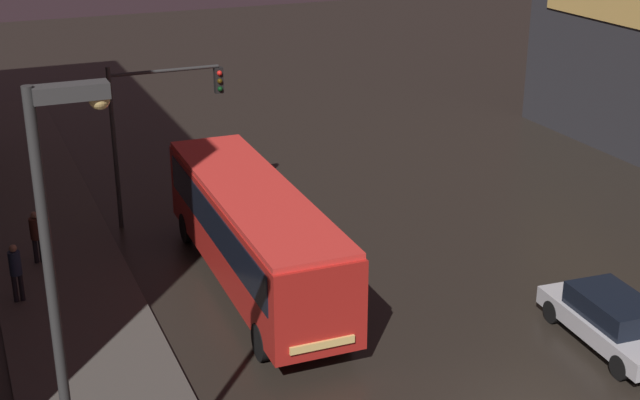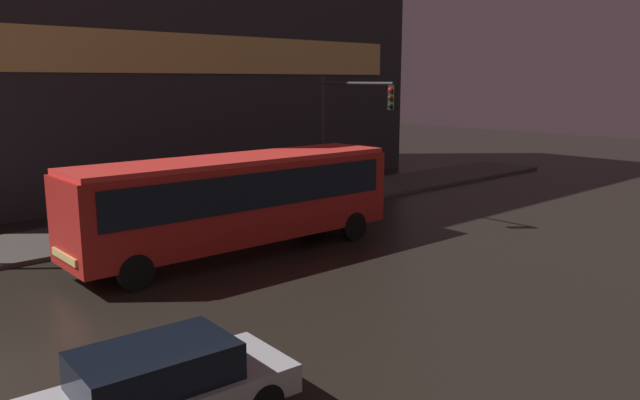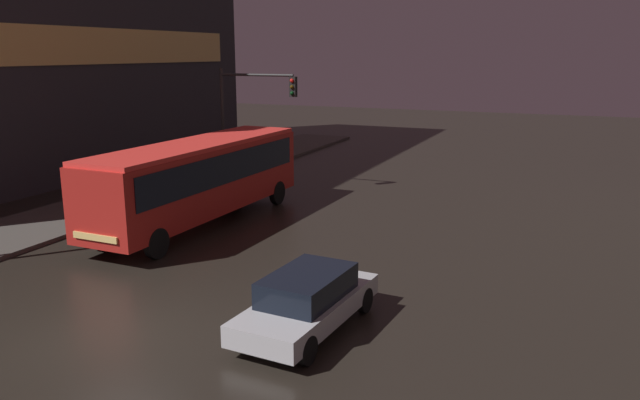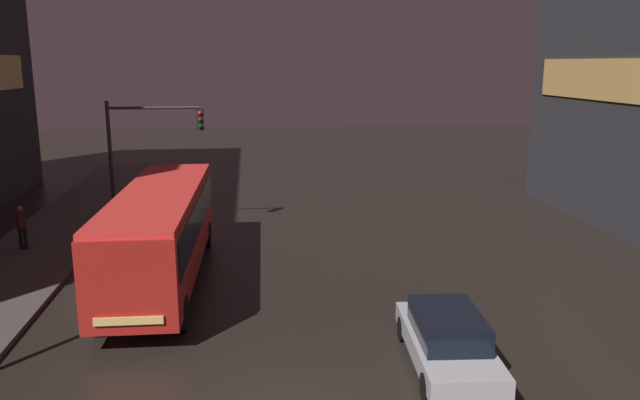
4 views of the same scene
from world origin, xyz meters
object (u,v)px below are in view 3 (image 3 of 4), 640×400
Objects in this scene: car_taxi at (308,300)px; pedestrian_mid at (92,174)px; bus_near at (199,174)px; traffic_light_main at (249,107)px; pedestrian_near at (144,166)px.

pedestrian_mid reaches higher than car_taxi.
bus_near is 6.21× the size of pedestrian_mid.
pedestrian_mid is 0.31× the size of traffic_light_main.
pedestrian_near is at bearing 179.73° from pedestrian_mid.
car_taxi is 17.31m from pedestrian_near.
car_taxi is 0.80× the size of traffic_light_main.
car_taxi is 16.58m from pedestrian_mid.
pedestrian_near is at bearing -33.15° from bus_near.
pedestrian_near is 0.97× the size of pedestrian_mid.
bus_near is 1.93× the size of traffic_light_main.
pedestrian_mid is (-0.85, -2.50, 0.01)m from pedestrian_near.
traffic_light_main reaches higher than bus_near.
pedestrian_near is (-5.83, 3.99, -0.77)m from bus_near.
bus_near is 6.40× the size of pedestrian_near.
pedestrian_near reaches higher than car_taxi.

